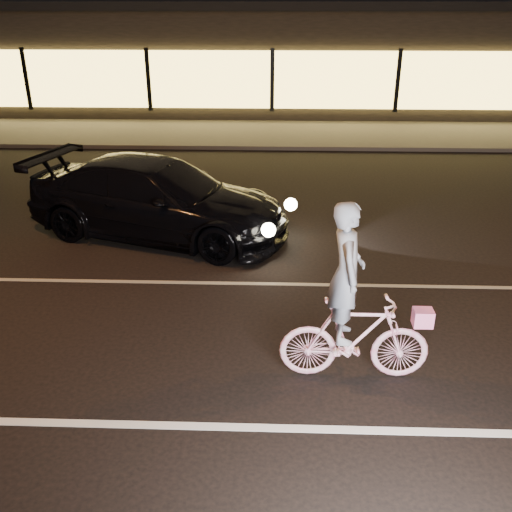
{
  "coord_description": "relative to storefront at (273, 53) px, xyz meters",
  "views": [
    {
      "loc": [
        0.16,
        -6.5,
        4.44
      ],
      "look_at": [
        -0.09,
        0.6,
        1.16
      ],
      "focal_mm": 40.0,
      "sensor_mm": 36.0,
      "label": 1
    }
  ],
  "objects": [
    {
      "name": "lane_stripe_far",
      "position": [
        0.0,
        -16.97,
        -2.14
      ],
      "size": [
        60.0,
        0.1,
        0.01
      ],
      "primitive_type": "cube",
      "color": "gray",
      "rests_on": "ground"
    },
    {
      "name": "sidewalk",
      "position": [
        0.0,
        -5.97,
        -2.09
      ],
      "size": [
        30.0,
        4.0,
        0.12
      ],
      "primitive_type": "cube",
      "color": "#383533",
      "rests_on": "ground"
    },
    {
      "name": "ground",
      "position": [
        0.0,
        -18.97,
        -2.15
      ],
      "size": [
        90.0,
        90.0,
        0.0
      ],
      "primitive_type": "plane",
      "color": "black",
      "rests_on": "ground"
    },
    {
      "name": "sedan",
      "position": [
        -2.14,
        -14.86,
        -1.39
      ],
      "size": [
        5.64,
        3.59,
        1.52
      ],
      "rotation": [
        0.0,
        0.0,
        1.27
      ],
      "color": "black",
      "rests_on": "ground"
    },
    {
      "name": "storefront",
      "position": [
        0.0,
        0.0,
        0.0
      ],
      "size": [
        25.4,
        8.42,
        4.2
      ],
      "color": "black",
      "rests_on": "ground"
    },
    {
      "name": "cyclist",
      "position": [
        1.13,
        -19.46,
        -1.31
      ],
      "size": [
        1.86,
        0.64,
        2.35
      ],
      "rotation": [
        0.0,
        0.0,
        1.57
      ],
      "color": "#E54B81",
      "rests_on": "ground"
    },
    {
      "name": "lane_stripe_near",
      "position": [
        0.0,
        -20.47,
        -2.14
      ],
      "size": [
        60.0,
        0.12,
        0.01
      ],
      "primitive_type": "cube",
      "color": "silver",
      "rests_on": "ground"
    }
  ]
}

